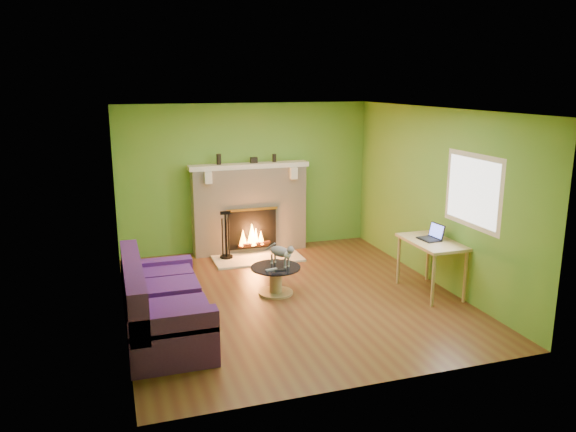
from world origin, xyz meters
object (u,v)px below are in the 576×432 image
object	(u,v)px
desk	(432,247)
cat	(280,254)
coffee_table	(276,278)
sofa	(160,306)

from	to	relation	value
desk	cat	world-z (taller)	desk
coffee_table	cat	xyz separation A→B (m)	(0.08, 0.05, 0.34)
coffee_table	desk	size ratio (longest dim) A/B	0.68
desk	sofa	bearing A→B (deg)	-177.12
sofa	cat	xyz separation A→B (m)	(1.77, 0.88, 0.21)
coffee_table	sofa	bearing A→B (deg)	-153.81
coffee_table	desk	bearing A→B (deg)	-16.85
cat	desk	bearing A→B (deg)	-47.03
sofa	desk	size ratio (longest dim) A/B	1.96
coffee_table	desk	distance (m)	2.26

